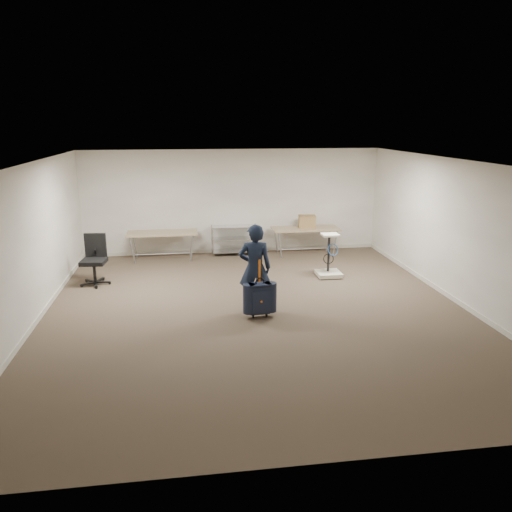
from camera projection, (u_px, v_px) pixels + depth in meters
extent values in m
plane|color=#413427|center=(257.00, 310.00, 9.56)|extent=(9.00, 9.00, 0.00)
plane|color=beige|center=(233.00, 202.00, 13.50)|extent=(8.00, 0.00, 8.00)
plane|color=beige|center=(323.00, 342.00, 4.90)|extent=(8.00, 0.00, 8.00)
plane|color=beige|center=(29.00, 247.00, 8.65)|extent=(0.00, 9.00, 9.00)
plane|color=beige|center=(459.00, 232.00, 9.75)|extent=(0.00, 9.00, 9.00)
plane|color=silver|center=(257.00, 162.00, 8.84)|extent=(8.00, 8.00, 0.00)
cube|color=beige|center=(234.00, 250.00, 13.84)|extent=(8.00, 0.02, 0.10)
cube|color=beige|center=(38.00, 319.00, 9.00)|extent=(0.02, 9.00, 0.10)
cube|color=beige|center=(451.00, 298.00, 10.10)|extent=(0.02, 9.00, 0.10)
cube|color=tan|center=(162.00, 233.00, 12.89)|extent=(1.80, 0.75, 0.03)
cylinder|color=#989BA0|center=(163.00, 254.00, 13.04)|extent=(1.50, 0.02, 0.02)
cylinder|color=#989BA0|center=(132.00, 251.00, 12.60)|extent=(0.13, 0.04, 0.69)
cylinder|color=#989BA0|center=(192.00, 248.00, 12.80)|extent=(0.13, 0.04, 0.69)
cylinder|color=#989BA0|center=(135.00, 245.00, 13.17)|extent=(0.13, 0.04, 0.69)
cylinder|color=#989BA0|center=(192.00, 243.00, 13.38)|extent=(0.13, 0.04, 0.69)
cube|color=tan|center=(305.00, 229.00, 13.41)|extent=(1.80, 0.75, 0.03)
cylinder|color=#989BA0|center=(305.00, 249.00, 13.56)|extent=(1.50, 0.02, 0.02)
cylinder|color=#989BA0|center=(280.00, 245.00, 13.12)|extent=(0.13, 0.04, 0.69)
cylinder|color=#989BA0|center=(335.00, 243.00, 13.33)|extent=(0.13, 0.04, 0.69)
cylinder|color=#989BA0|center=(276.00, 240.00, 13.69)|extent=(0.13, 0.04, 0.69)
cylinder|color=#989BA0|center=(329.00, 238.00, 13.90)|extent=(0.13, 0.04, 0.69)
cylinder|color=silver|center=(213.00, 243.00, 13.18)|extent=(0.02, 0.02, 0.80)
cylinder|color=silver|center=(258.00, 241.00, 13.34)|extent=(0.02, 0.02, 0.80)
cylinder|color=silver|center=(212.00, 239.00, 13.61)|extent=(0.02, 0.02, 0.80)
cylinder|color=silver|center=(255.00, 238.00, 13.77)|extent=(0.02, 0.02, 0.80)
cube|color=silver|center=(235.00, 251.00, 13.55)|extent=(1.20, 0.45, 0.02)
cube|color=silver|center=(234.00, 238.00, 13.46)|extent=(1.20, 0.45, 0.02)
cube|color=silver|center=(234.00, 226.00, 13.37)|extent=(1.20, 0.45, 0.01)
imported|color=black|center=(255.00, 268.00, 9.34)|extent=(0.65, 0.46, 1.68)
cube|color=black|center=(260.00, 298.00, 9.11)|extent=(0.42, 0.26, 0.55)
cube|color=black|center=(260.00, 312.00, 9.21)|extent=(0.37, 0.19, 0.03)
cylinder|color=black|center=(253.00, 316.00, 9.18)|extent=(0.03, 0.08, 0.07)
cylinder|color=black|center=(266.00, 315.00, 9.23)|extent=(0.03, 0.08, 0.07)
torus|color=black|center=(260.00, 282.00, 9.03)|extent=(0.17, 0.04, 0.17)
cube|color=orange|center=(260.00, 271.00, 9.00)|extent=(0.04, 0.01, 0.42)
cylinder|color=black|center=(95.00, 282.00, 11.07)|extent=(0.67, 0.67, 0.10)
cylinder|color=black|center=(95.00, 272.00, 11.01)|extent=(0.07, 0.07, 0.45)
cube|color=black|center=(94.00, 262.00, 10.94)|extent=(0.57, 0.57, 0.09)
cube|color=black|center=(95.00, 245.00, 11.10)|extent=(0.47, 0.11, 0.54)
cube|color=silver|center=(329.00, 274.00, 11.63)|extent=(0.55, 0.55, 0.09)
cylinder|color=black|center=(322.00, 279.00, 11.40)|extent=(0.07, 0.07, 0.04)
cylinder|color=black|center=(329.00, 253.00, 11.56)|extent=(0.06, 0.06, 0.89)
cube|color=silver|center=(330.00, 235.00, 11.39)|extent=(0.39, 0.33, 0.04)
torus|color=blue|center=(333.00, 250.00, 11.40)|extent=(0.28, 0.11, 0.27)
cube|color=olive|center=(307.00, 222.00, 13.43)|extent=(0.48, 0.39, 0.33)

